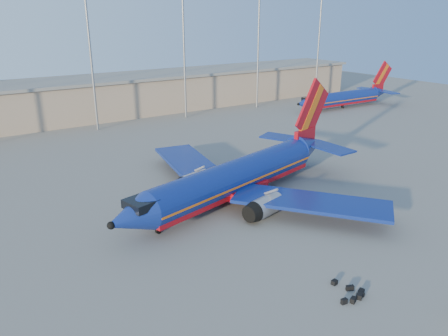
% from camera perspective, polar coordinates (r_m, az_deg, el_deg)
% --- Properties ---
extents(ground, '(220.00, 220.00, 0.00)m').
position_cam_1_polar(ground, '(53.64, 5.25, -4.38)').
color(ground, slate).
rests_on(ground, ground).
extents(terminal_building, '(122.00, 16.00, 8.50)m').
position_cam_1_polar(terminal_building, '(105.74, -10.69, 9.68)').
color(terminal_building, '#9E846D').
rests_on(terminal_building, ground).
extents(light_mast_row, '(101.60, 1.60, 28.65)m').
position_cam_1_polar(light_mast_row, '(91.42, -11.02, 16.55)').
color(light_mast_row, gray).
rests_on(light_mast_row, ground).
extents(aircraft_main, '(38.17, 36.29, 13.13)m').
position_cam_1_polar(aircraft_main, '(53.70, 2.14, -1.05)').
color(aircraft_main, navy).
rests_on(aircraft_main, ground).
extents(aircraft_second, '(31.29, 12.18, 10.59)m').
position_cam_1_polar(aircraft_second, '(111.72, 15.58, 8.83)').
color(aircraft_second, navy).
rests_on(aircraft_second, ground).
extents(luggage_pile, '(2.77, 3.02, 0.44)m').
position_cam_1_polar(luggage_pile, '(38.23, 16.44, -15.43)').
color(luggage_pile, black).
rests_on(luggage_pile, ground).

